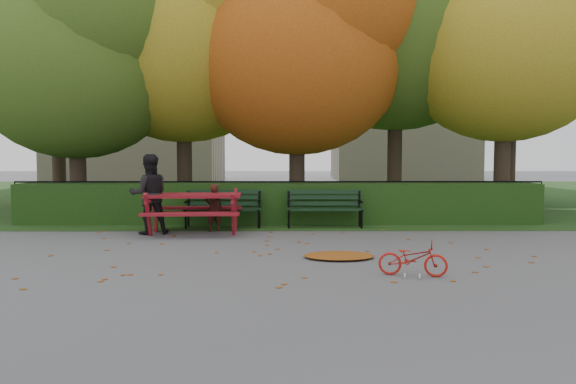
{
  "coord_description": "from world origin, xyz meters",
  "views": [
    {
      "loc": [
        0.16,
        -9.56,
        1.77
      ],
      "look_at": [
        0.22,
        1.41,
        1.0
      ],
      "focal_mm": 35.0,
      "sensor_mm": 36.0,
      "label": 1
    }
  ],
  "objects_px": {
    "bench_left": "(223,205)",
    "child": "(214,208)",
    "tree_e": "(521,30)",
    "tree_d": "(411,9)",
    "tree_g": "(525,47)",
    "bench_right": "(324,205)",
    "tree_f": "(63,33)",
    "picnic_table": "(194,203)",
    "tree_c": "(310,40)",
    "adult": "(149,194)",
    "bicycle": "(413,258)",
    "tree_b": "(194,25)",
    "tree_a": "(83,49)"
  },
  "relations": [
    {
      "from": "tree_d",
      "to": "tree_e",
      "type": "height_order",
      "value": "tree_d"
    },
    {
      "from": "tree_b",
      "to": "adult",
      "type": "xyz_separation_m",
      "value": [
        -0.35,
        -4.16,
        -4.53
      ]
    },
    {
      "from": "child",
      "to": "tree_f",
      "type": "bearing_deg",
      "value": -63.7
    },
    {
      "from": "bench_left",
      "to": "tree_f",
      "type": "bearing_deg",
      "value": 136.49
    },
    {
      "from": "adult",
      "to": "bicycle",
      "type": "height_order",
      "value": "adult"
    },
    {
      "from": "bench_left",
      "to": "picnic_table",
      "type": "xyz_separation_m",
      "value": [
        -0.54,
        -1.04,
        0.16
      ]
    },
    {
      "from": "tree_e",
      "to": "bench_right",
      "type": "bearing_deg",
      "value": -159.13
    },
    {
      "from": "tree_c",
      "to": "child",
      "type": "height_order",
      "value": "tree_c"
    },
    {
      "from": "picnic_table",
      "to": "bench_right",
      "type": "bearing_deg",
      "value": 17.24
    },
    {
      "from": "bench_right",
      "to": "adult",
      "type": "distance_m",
      "value": 4.06
    },
    {
      "from": "tree_c",
      "to": "bench_left",
      "type": "relative_size",
      "value": 4.44
    },
    {
      "from": "bench_left",
      "to": "bicycle",
      "type": "distance_m",
      "value": 6.26
    },
    {
      "from": "tree_a",
      "to": "tree_f",
      "type": "height_order",
      "value": "tree_f"
    },
    {
      "from": "tree_f",
      "to": "adult",
      "type": "distance_m",
      "value": 9.29
    },
    {
      "from": "child",
      "to": "tree_e",
      "type": "bearing_deg",
      "value": -177.05
    },
    {
      "from": "tree_g",
      "to": "bicycle",
      "type": "bearing_deg",
      "value": -119.13
    },
    {
      "from": "tree_f",
      "to": "tree_g",
      "type": "relative_size",
      "value": 1.07
    },
    {
      "from": "tree_c",
      "to": "tree_e",
      "type": "bearing_deg",
      "value": -1.93
    },
    {
      "from": "tree_e",
      "to": "child",
      "type": "xyz_separation_m",
      "value": [
        -7.97,
        -2.76,
        -4.55
      ]
    },
    {
      "from": "tree_c",
      "to": "child",
      "type": "xyz_separation_m",
      "value": [
        -2.28,
        -2.95,
        -4.29
      ]
    },
    {
      "from": "tree_d",
      "to": "bicycle",
      "type": "height_order",
      "value": "tree_d"
    },
    {
      "from": "tree_b",
      "to": "tree_e",
      "type": "distance_m",
      "value": 9.03
    },
    {
      "from": "child",
      "to": "adult",
      "type": "xyz_separation_m",
      "value": [
        -1.34,
        -0.43,
        0.33
      ]
    },
    {
      "from": "tree_a",
      "to": "tree_e",
      "type": "height_order",
      "value": "tree_e"
    },
    {
      "from": "tree_d",
      "to": "bicycle",
      "type": "bearing_deg",
      "value": -102.03
    },
    {
      "from": "tree_g",
      "to": "adult",
      "type": "height_order",
      "value": "tree_g"
    },
    {
      "from": "bench_left",
      "to": "child",
      "type": "relative_size",
      "value": 1.68
    },
    {
      "from": "tree_f",
      "to": "bench_left",
      "type": "distance_m",
      "value": 9.56
    },
    {
      "from": "tree_d",
      "to": "child",
      "type": "distance_m",
      "value": 8.7
    },
    {
      "from": "bench_left",
      "to": "tree_g",
      "type": "bearing_deg",
      "value": 32.17
    },
    {
      "from": "tree_e",
      "to": "tree_d",
      "type": "bearing_deg",
      "value": 151.09
    },
    {
      "from": "tree_c",
      "to": "tree_f",
      "type": "xyz_separation_m",
      "value": [
        -7.97,
        3.28,
        0.87
      ]
    },
    {
      "from": "tree_a",
      "to": "tree_g",
      "type": "height_order",
      "value": "tree_g"
    },
    {
      "from": "tree_e",
      "to": "child",
      "type": "height_order",
      "value": "tree_e"
    },
    {
      "from": "tree_d",
      "to": "child",
      "type": "xyz_separation_m",
      "value": [
        -5.32,
        -4.22,
        -5.44
      ]
    },
    {
      "from": "tree_f",
      "to": "bench_left",
      "type": "relative_size",
      "value": 5.1
    },
    {
      "from": "tree_a",
      "to": "bench_left",
      "type": "height_order",
      "value": "tree_a"
    },
    {
      "from": "picnic_table",
      "to": "tree_d",
      "type": "bearing_deg",
      "value": 36.35
    },
    {
      "from": "tree_f",
      "to": "tree_e",
      "type": "bearing_deg",
      "value": -14.25
    },
    {
      "from": "tree_e",
      "to": "bicycle",
      "type": "xyz_separation_m",
      "value": [
        -4.53,
        -7.38,
        -4.83
      ]
    },
    {
      "from": "tree_c",
      "to": "adult",
      "type": "bearing_deg",
      "value": -137.04
    },
    {
      "from": "tree_a",
      "to": "picnic_table",
      "type": "relative_size",
      "value": 3.55
    },
    {
      "from": "tree_c",
      "to": "adult",
      "type": "distance_m",
      "value": 6.34
    },
    {
      "from": "tree_g",
      "to": "bench_right",
      "type": "distance_m",
      "value": 10.61
    },
    {
      "from": "bench_left",
      "to": "child",
      "type": "bearing_deg",
      "value": -101.92
    },
    {
      "from": "picnic_table",
      "to": "tree_e",
      "type": "bearing_deg",
      "value": 18.11
    },
    {
      "from": "tree_c",
      "to": "bench_left",
      "type": "xyz_separation_m",
      "value": [
        -2.13,
        -2.26,
        -4.3
      ]
    },
    {
      "from": "tree_a",
      "to": "tree_e",
      "type": "bearing_deg",
      "value": 0.94
    },
    {
      "from": "tree_f",
      "to": "bench_right",
      "type": "xyz_separation_m",
      "value": [
        8.23,
        -5.54,
        -5.17
      ]
    },
    {
      "from": "tree_d",
      "to": "bench_right",
      "type": "xyz_separation_m",
      "value": [
        -2.78,
        -3.53,
        -5.46
      ]
    }
  ]
}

